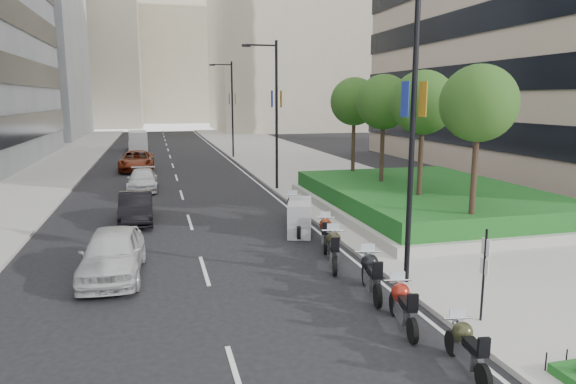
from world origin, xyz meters
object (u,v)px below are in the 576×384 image
object	(u,v)px
lamp_post_0	(408,118)
car_c	(143,180)
motorcycle_1	(403,306)
motorcycle_5	(300,218)
parking_sign	(484,270)
car_a	(113,253)
motorcycle_6	(292,208)
car_b	(136,208)
delivery_van	(138,141)
motorcycle_0	(466,347)
lamp_post_1	(274,108)
car_d	(137,161)
motorcycle_3	(334,249)
lamp_post_2	(231,105)
motorcycle_2	(371,275)
motorcycle_4	(325,233)

from	to	relation	value
lamp_post_0	car_c	size ratio (longest dim) A/B	2.04
motorcycle_1	motorcycle_5	size ratio (longest dim) A/B	0.86
parking_sign	car_a	bearing A→B (deg)	146.26
motorcycle_6	car_b	xyz separation A→B (m)	(-7.01, 1.53, 0.08)
car_b	delivery_van	distance (m)	35.18
motorcycle_0	car_a	bearing A→B (deg)	51.49
motorcycle_6	lamp_post_1	bearing A→B (deg)	11.02
car_c	car_d	distance (m)	9.42
motorcycle_3	motorcycle_5	world-z (taller)	motorcycle_5
lamp_post_1	parking_sign	xyz separation A→B (m)	(0.66, -20.00, -3.61)
lamp_post_1	motorcycle_6	world-z (taller)	lamp_post_1
lamp_post_0	motorcycle_5	bearing A→B (deg)	100.97
lamp_post_2	delivery_van	distance (m)	14.49
motorcycle_5	car_c	bearing A→B (deg)	45.19
lamp_post_1	motorcycle_2	bearing A→B (deg)	-93.88
lamp_post_1	motorcycle_4	size ratio (longest dim) A/B	4.21
motorcycle_1	car_d	size ratio (longest dim) A/B	0.38
lamp_post_1	car_d	world-z (taller)	lamp_post_1
lamp_post_0	delivery_van	bearing A→B (deg)	100.95
parking_sign	car_b	size ratio (longest dim) A/B	0.59
car_c	car_d	xyz separation A→B (m)	(-0.61, 9.40, 0.14)
lamp_post_2	car_a	distance (m)	33.27
motorcycle_6	car_b	world-z (taller)	car_b
motorcycle_2	car_a	bearing A→B (deg)	76.17
car_d	car_b	bearing A→B (deg)	-87.32
motorcycle_2	motorcycle_3	distance (m)	2.70
motorcycle_4	car_d	bearing A→B (deg)	35.53
car_b	motorcycle_5	bearing A→B (deg)	-30.51
motorcycle_1	motorcycle_0	bearing A→B (deg)	-161.41
motorcycle_2	car_c	xyz separation A→B (m)	(-6.71, 19.65, 0.02)
motorcycle_1	motorcycle_6	distance (m)	11.62
motorcycle_2	car_a	world-z (taller)	car_a
lamp_post_1	motorcycle_2	size ratio (longest dim) A/B	3.88
lamp_post_0	delivery_van	xyz separation A→B (m)	(-8.85, 45.73, -4.10)
lamp_post_1	motorcycle_2	distance (m)	18.01
lamp_post_0	motorcycle_4	size ratio (longest dim) A/B	4.21
motorcycle_2	car_d	size ratio (longest dim) A/B	0.42
motorcycle_3	motorcycle_1	bearing A→B (deg)	-162.46
motorcycle_0	motorcycle_1	distance (m)	2.25
car_c	delivery_van	distance (m)	26.50
lamp_post_1	delivery_van	xyz separation A→B (m)	(-8.85, 28.73, -4.10)
parking_sign	car_b	xyz separation A→B (m)	(-8.67, 13.56, -0.76)
lamp_post_0	lamp_post_2	size ratio (longest dim) A/B	1.00
lamp_post_1	car_b	xyz separation A→B (m)	(-8.01, -6.44, -4.37)
motorcycle_1	motorcycle_3	size ratio (longest dim) A/B	0.95
lamp_post_1	motorcycle_6	xyz separation A→B (m)	(-1.00, -7.98, -4.45)
motorcycle_0	motorcycle_5	xyz separation A→B (m)	(-0.33, 11.52, 0.17)
lamp_post_0	motorcycle_0	world-z (taller)	lamp_post_0
motorcycle_3	motorcycle_4	xyz separation A→B (m)	(0.44, 2.18, -0.03)
motorcycle_4	motorcycle_1	bearing A→B (deg)	-164.86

